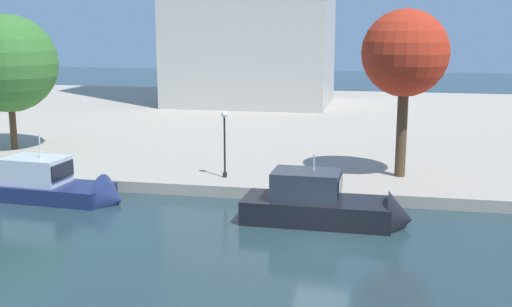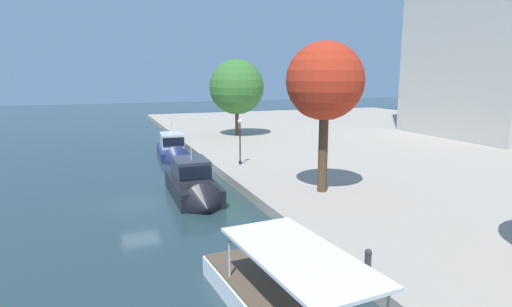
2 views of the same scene
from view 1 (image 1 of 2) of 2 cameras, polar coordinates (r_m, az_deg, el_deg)
ground_plane at (r=28.98m, az=6.00°, el=-8.53°), size 220.00×220.00×0.00m
dock_promenade at (r=62.69m, az=9.09°, el=2.67°), size 120.00×55.00×0.69m
motor_yacht_0 at (r=38.13m, az=-17.65°, el=-3.02°), size 8.85×3.49×4.89m
motor_yacht_1 at (r=32.36m, az=6.55°, el=-4.88°), size 8.55×3.08×4.48m
lamp_post at (r=38.42m, az=-2.86°, el=1.65°), size 0.42×0.42×4.11m
tree_0 at (r=50.38m, az=-21.31°, el=7.65°), size 7.17×7.37×9.99m
tree_2 at (r=39.01m, az=13.39°, el=8.49°), size 5.22×5.22×10.17m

